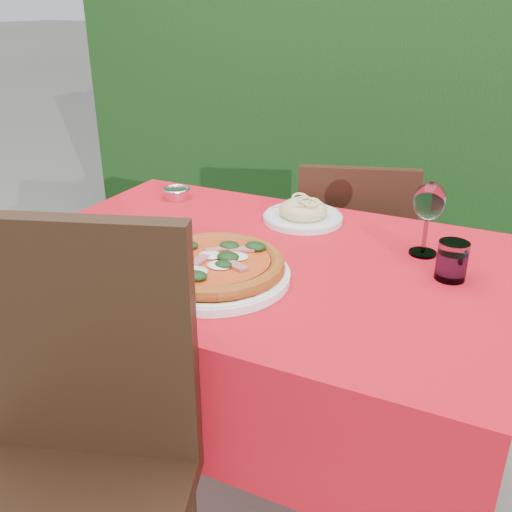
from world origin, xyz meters
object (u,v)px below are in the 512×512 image
at_px(chair_far, 352,260).
at_px(wine_glass, 429,204).
at_px(steel_ramekin, 177,194).
at_px(pasta_plate, 303,213).
at_px(water_glass, 452,263).
at_px(pizza_plate, 214,268).
at_px(chair_near, 64,460).
at_px(fork, 169,239).

distance_m(chair_far, wine_glass, 0.66).
bearing_deg(steel_ramekin, wine_glass, -7.27).
relative_size(pasta_plate, steel_ramekin, 2.85).
relative_size(water_glass, wine_glass, 0.48).
bearing_deg(wine_glass, pizza_plate, -138.61).
xyz_separation_m(pizza_plate, pasta_plate, (0.04, 0.45, -0.01)).
bearing_deg(pizza_plate, chair_near, -96.98).
bearing_deg(pasta_plate, fork, -132.50).
distance_m(pizza_plate, wine_glass, 0.55).
height_order(chair_near, pizza_plate, chair_near).
bearing_deg(chair_far, fork, 45.14).
bearing_deg(chair_far, pizza_plate, 64.97).
bearing_deg(steel_ramekin, chair_near, -69.42).
xyz_separation_m(pizza_plate, water_glass, (0.49, 0.24, 0.01)).
bearing_deg(wine_glass, chair_far, 124.70).
bearing_deg(wine_glass, chair_near, -119.46).
xyz_separation_m(pasta_plate, fork, (-0.27, -0.29, -0.02)).
bearing_deg(chair_far, wine_glass, 107.37).
relative_size(chair_far, wine_glass, 4.48).
bearing_deg(chair_near, water_glass, 33.09).
height_order(chair_near, pasta_plate, chair_near).
xyz_separation_m(chair_near, water_glass, (0.55, 0.71, 0.21)).
distance_m(chair_near, wine_glass, 0.99).
distance_m(chair_far, water_glass, 0.73).
bearing_deg(chair_near, pasta_plate, 64.58).
bearing_deg(fork, chair_far, 40.58).
relative_size(pasta_plate, fork, 1.09).
height_order(pizza_plate, water_glass, water_glass).
bearing_deg(steel_ramekin, fork, -60.17).
bearing_deg(fork, pizza_plate, -55.95).
distance_m(chair_far, fork, 0.77).
distance_m(water_glass, wine_glass, 0.17).
distance_m(wine_glass, fork, 0.68).
xyz_separation_m(chair_near, pasta_plate, (0.10, 0.91, 0.19)).
relative_size(chair_far, water_glass, 9.29).
bearing_deg(chair_near, steel_ramekin, 91.46).
distance_m(chair_near, steel_ramekin, 1.00).
relative_size(pizza_plate, wine_glass, 2.13).
bearing_deg(pizza_plate, chair_far, 82.30).
xyz_separation_m(pasta_plate, wine_glass, (0.36, -0.09, 0.11)).
relative_size(fork, steel_ramekin, 2.62).
bearing_deg(chair_near, wine_glass, 41.42).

